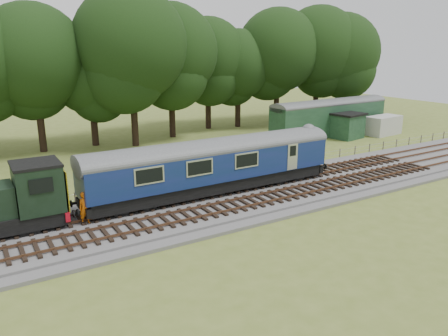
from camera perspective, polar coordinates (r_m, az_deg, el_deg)
ground at (r=30.09m, az=2.16°, el=-4.16°), size 120.00×120.00×0.00m
ballast at (r=30.03m, az=2.17°, el=-3.85°), size 70.00×7.00×0.35m
track_north at (r=31.06m, az=0.75°, el=-2.69°), size 67.20×2.40×0.21m
track_south at (r=28.71m, az=3.93°, el=-4.31°), size 67.20×2.40×0.21m
fence at (r=33.73m, az=-2.04°, el=-1.93°), size 64.00×0.12×1.00m
tree_line at (r=49.27m, az=-12.05°, el=3.42°), size 70.00×8.00×18.00m
dmu_railcar at (r=29.78m, az=-1.41°, el=0.89°), size 18.05×2.86×3.88m
worker at (r=26.22m, az=-17.70°, el=-4.99°), size 0.74×0.53×1.89m
parked_coach at (r=52.80m, az=13.66°, el=6.70°), size 16.29×3.54×4.14m
shed at (r=51.73m, az=15.55°, el=5.42°), size 4.04×4.04×2.88m
caravan at (r=55.09m, az=20.08°, el=5.26°), size 4.72×2.67×2.21m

